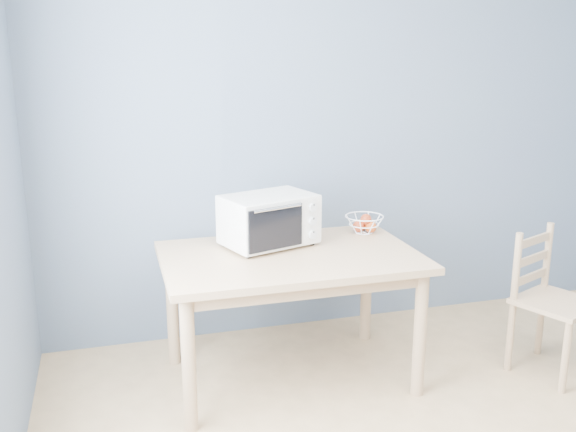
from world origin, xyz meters
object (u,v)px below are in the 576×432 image
object	(u,v)px
toaster_oven	(266,220)
dining_table	(290,271)
dining_chair	(549,304)
fruit_basket	(364,223)

from	to	relation	value
toaster_oven	dining_table	bearing A→B (deg)	-80.71
dining_chair	fruit_basket	bearing A→B (deg)	123.34
fruit_basket	dining_chair	distance (m)	1.16
fruit_basket	dining_table	bearing A→B (deg)	-153.36
dining_table	fruit_basket	size ratio (longest dim) A/B	5.18
toaster_oven	fruit_basket	distance (m)	0.66
dining_table	dining_chair	distance (m)	1.52
dining_table	fruit_basket	world-z (taller)	fruit_basket
dining_table	dining_chair	size ratio (longest dim) A/B	1.66
toaster_oven	fruit_basket	world-z (taller)	toaster_oven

